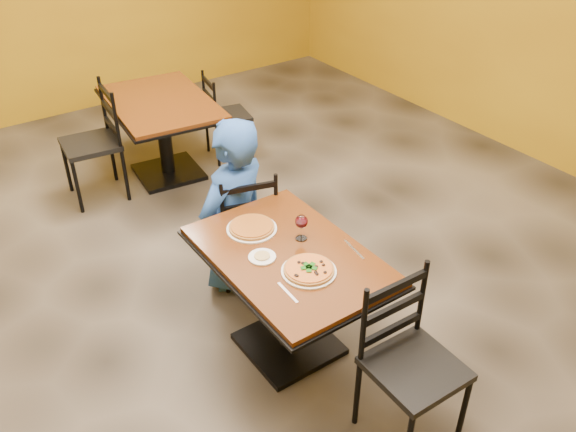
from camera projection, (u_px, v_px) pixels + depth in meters
floor at (248, 303)px, 4.26m from camera, size 7.00×8.00×0.01m
table_main at (289, 279)px, 3.61m from camera, size 0.83×1.23×0.75m
table_second at (162, 120)px, 5.49m from camera, size 1.00×1.37×0.75m
chair_main_near at (415, 369)px, 3.11m from camera, size 0.45×0.45×0.98m
chair_main_far at (244, 222)px, 4.31m from camera, size 0.51×0.51×0.90m
chair_second_left at (90, 145)px, 5.20m from camera, size 0.50×0.50×1.01m
chair_second_right at (228, 116)px, 5.89m from camera, size 0.45×0.45×0.85m
diner at (233, 205)px, 4.15m from camera, size 0.72×0.58×1.27m
plate_main at (309, 271)px, 3.35m from camera, size 0.31×0.31×0.01m
pizza_main at (309, 269)px, 3.34m from camera, size 0.28×0.28×0.02m
plate_far at (252, 229)px, 3.70m from camera, size 0.31×0.31×0.01m
pizza_far at (252, 227)px, 3.69m from camera, size 0.28×0.28×0.02m
side_plate at (262, 257)px, 3.46m from camera, size 0.16×0.16×0.01m
dip at (262, 256)px, 3.46m from camera, size 0.09×0.09×0.01m
wine_glass at (301, 226)px, 3.57m from camera, size 0.08×0.08×0.18m
fork at (288, 293)px, 3.21m from camera, size 0.02×0.19×0.00m
knife at (354, 249)px, 3.53m from camera, size 0.04×0.21×0.00m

